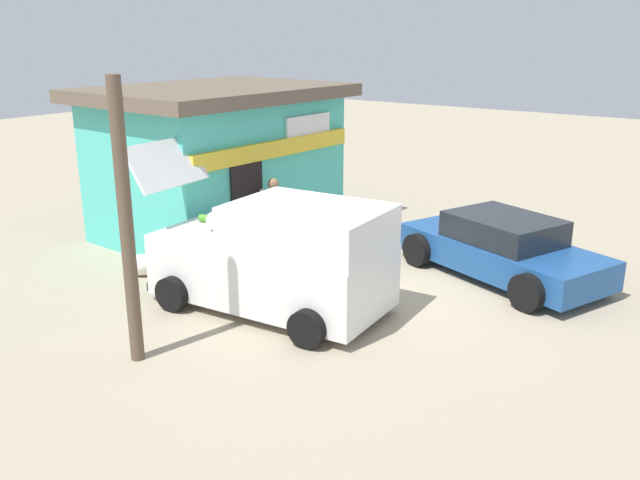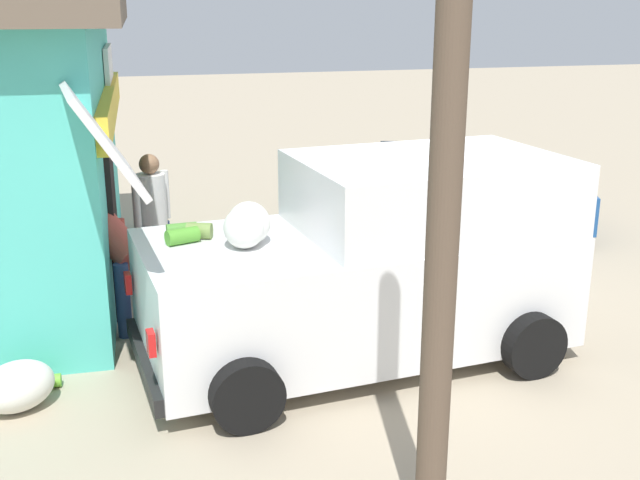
# 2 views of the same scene
# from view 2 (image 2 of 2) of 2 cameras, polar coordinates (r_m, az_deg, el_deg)

# --- Properties ---
(ground_plane) EXTENTS (60.00, 60.00, 0.00)m
(ground_plane) POSITION_cam_2_polar(r_m,az_deg,el_deg) (9.76, 6.92, -3.04)
(ground_plane) COLOR tan
(delivery_van) EXTENTS (2.50, 4.68, 2.72)m
(delivery_van) POSITION_cam_2_polar(r_m,az_deg,el_deg) (7.48, 3.88, -1.57)
(delivery_van) COLOR white
(delivery_van) RESTS_ON ground_plane
(parked_sedan) EXTENTS (3.17, 4.49, 1.24)m
(parked_sedan) POSITION_cam_2_polar(r_m,az_deg,el_deg) (11.87, 9.22, 3.49)
(parked_sedan) COLOR #1E4C8C
(parked_sedan) RESTS_ON ground_plane
(vendor_standing) EXTENTS (0.48, 0.48, 1.70)m
(vendor_standing) POSITION_cam_2_polar(r_m,az_deg,el_deg) (9.20, -12.30, 1.88)
(vendor_standing) COLOR navy
(vendor_standing) RESTS_ON ground_plane
(customer_bending) EXTENTS (0.75, 0.74, 1.27)m
(customer_bending) POSITION_cam_2_polar(r_m,az_deg,el_deg) (8.36, -14.56, -1.16)
(customer_bending) COLOR navy
(customer_bending) RESTS_ON ground_plane
(unloaded_banana_pile) EXTENTS (0.87, 0.82, 0.42)m
(unloaded_banana_pile) POSITION_cam_2_polar(r_m,az_deg,el_deg) (7.21, -21.43, -10.05)
(unloaded_banana_pile) COLOR silver
(unloaded_banana_pile) RESTS_ON ground_plane
(paint_bucket) EXTENTS (0.28, 0.28, 0.33)m
(paint_bucket) POSITION_cam_2_polar(r_m,az_deg,el_deg) (12.13, -12.70, 1.51)
(paint_bucket) COLOR blue
(paint_bucket) RESTS_ON ground_plane
(utility_pole) EXTENTS (0.20, 0.20, 4.10)m
(utility_pole) POSITION_cam_2_polar(r_m,az_deg,el_deg) (4.59, 9.08, 0.56)
(utility_pole) COLOR brown
(utility_pole) RESTS_ON ground_plane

